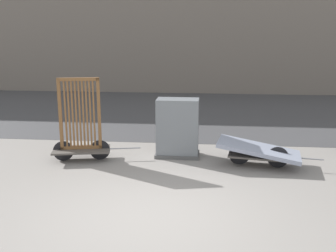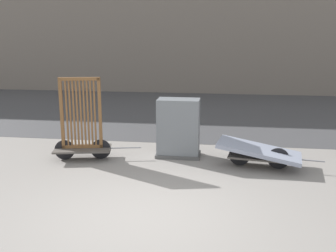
# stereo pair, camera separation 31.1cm
# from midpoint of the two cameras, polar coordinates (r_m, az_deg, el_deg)

# --- Properties ---
(ground_plane) EXTENTS (60.00, 60.00, 0.00)m
(ground_plane) POSITION_cam_midpoint_polar(r_m,az_deg,el_deg) (6.32, -3.95, -12.93)
(ground_plane) COLOR gray
(road_strip) EXTENTS (56.00, 8.97, 0.01)m
(road_strip) POSITION_cam_midpoint_polar(r_m,az_deg,el_deg) (14.61, 1.83, 2.22)
(road_strip) COLOR #424244
(road_strip) RESTS_ON ground_plane
(bike_cart_with_bedframe) EXTENTS (1.98, 0.91, 1.86)m
(bike_cart_with_bedframe) POSITION_cam_midpoint_polar(r_m,az_deg,el_deg) (8.99, -13.48, -0.85)
(bike_cart_with_bedframe) COLOR #4C4742
(bike_cart_with_bedframe) RESTS_ON ground_plane
(bike_cart_with_mattress) EXTENTS (2.24, 1.12, 0.55)m
(bike_cart_with_mattress) POSITION_cam_midpoint_polar(r_m,az_deg,el_deg) (8.63, 12.03, -3.54)
(bike_cart_with_mattress) COLOR #4C4742
(bike_cart_with_mattress) RESTS_ON ground_plane
(utility_cabinet) EXTENTS (1.01, 0.60, 1.35)m
(utility_cabinet) POSITION_cam_midpoint_polar(r_m,az_deg,el_deg) (9.05, 0.42, -0.54)
(utility_cabinet) COLOR #4C4C4C
(utility_cabinet) RESTS_ON ground_plane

